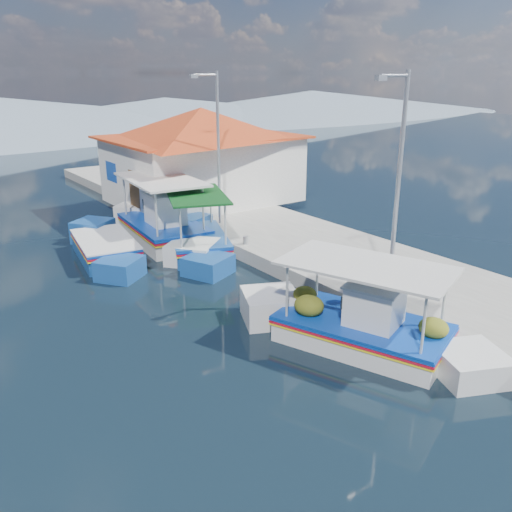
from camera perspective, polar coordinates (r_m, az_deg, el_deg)
ground at (r=11.65m, az=6.51°, el=-14.37°), size 160.00×160.00×0.00m
quay at (r=19.16m, az=7.50°, el=0.23°), size 5.00×44.00×0.50m
bollards at (r=17.17m, az=4.17°, el=-0.50°), size 0.20×17.20×0.30m
main_caique at (r=13.40m, az=11.22°, el=-7.60°), size 3.71×6.78×2.38m
caique_green_canopy at (r=19.97m, az=-6.47°, el=1.43°), size 3.57×6.19×2.50m
caique_blue_hull at (r=20.06m, az=-16.05°, el=0.66°), size 2.52×6.26×1.13m
caique_far at (r=21.48m, az=-10.04°, el=2.95°), size 2.87×8.04×2.83m
harbor_building at (r=25.80m, az=-5.83°, el=10.96°), size 10.49×10.49×4.40m
lamp_post_near at (r=14.64m, az=14.96°, el=8.45°), size 1.21×0.14×6.00m
lamp_post_far at (r=21.39m, az=-4.32°, el=12.23°), size 1.21×0.14×6.00m
mountain_ridge at (r=64.56m, az=-24.97°, el=13.55°), size 171.40×96.00×5.50m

